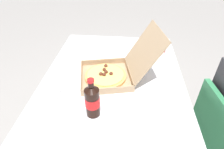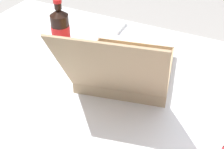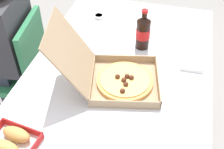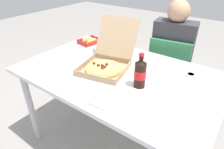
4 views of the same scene
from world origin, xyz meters
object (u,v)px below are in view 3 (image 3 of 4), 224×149
at_px(diner_person, 2,41).
at_px(chair, 19,68).
at_px(bread_side_box, 11,142).
at_px(cola_bottle, 143,32).
at_px(napkin_pile, 192,64).
at_px(paper_menu, 185,27).
at_px(pizza_box_open, 115,76).
at_px(dipping_sauce_cup, 99,16).

bearing_deg(diner_person, chair, -81.67).
xyz_separation_m(bread_side_box, cola_bottle, (0.74, -0.37, 0.07)).
height_order(cola_bottle, napkin_pile, cola_bottle).
bearing_deg(cola_bottle, paper_menu, -40.04).
relative_size(paper_menu, napkin_pile, 1.91).
bearing_deg(pizza_box_open, napkin_pile, -56.78).
distance_m(paper_menu, napkin_pile, 0.35).
relative_size(diner_person, dipping_sauce_cup, 20.54).
bearing_deg(pizza_box_open, paper_menu, -26.59).
bearing_deg(paper_menu, chair, 92.60).
distance_m(cola_bottle, dipping_sauce_cup, 0.39).
bearing_deg(cola_bottle, diner_person, 95.69).
xyz_separation_m(chair, napkin_pile, (-0.02, -1.03, 0.27)).
height_order(chair, bread_side_box, chair).
relative_size(pizza_box_open, dipping_sauce_cup, 9.49).
relative_size(chair, paper_menu, 3.95).
relative_size(napkin_pile, dipping_sauce_cup, 1.96).
xyz_separation_m(chair, dipping_sauce_cup, (0.30, -0.45, 0.27)).
bearing_deg(chair, diner_person, 98.33).
distance_m(diner_person, pizza_box_open, 0.79).
distance_m(bread_side_box, napkin_pile, 0.91).
height_order(bread_side_box, napkin_pile, bread_side_box).
xyz_separation_m(paper_menu, napkin_pile, (-0.35, -0.05, 0.01)).
xyz_separation_m(pizza_box_open, napkin_pile, (0.22, -0.34, -0.04)).
relative_size(pizza_box_open, bread_side_box, 2.54).
height_order(pizza_box_open, paper_menu, pizza_box_open).
bearing_deg(cola_bottle, napkin_pile, -108.56).
relative_size(paper_menu, dipping_sauce_cup, 3.75).
bearing_deg(napkin_pile, chair, 89.01).
distance_m(pizza_box_open, napkin_pile, 0.41).
height_order(diner_person, bread_side_box, diner_person).
bearing_deg(chair, dipping_sauce_cup, -56.37).
relative_size(chair, napkin_pile, 7.55).
bearing_deg(paper_menu, pizza_box_open, 137.33).
xyz_separation_m(chair, cola_bottle, (0.07, -0.76, 0.35)).
bearing_deg(pizza_box_open, dipping_sauce_cup, 24.05).
distance_m(chair, paper_menu, 1.06).
distance_m(paper_menu, dipping_sauce_cup, 0.53).
distance_m(chair, pizza_box_open, 0.79).
relative_size(chair, pizza_box_open, 1.56).
height_order(pizza_box_open, bread_side_box, pizza_box_open).
relative_size(chair, bread_side_box, 3.97).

